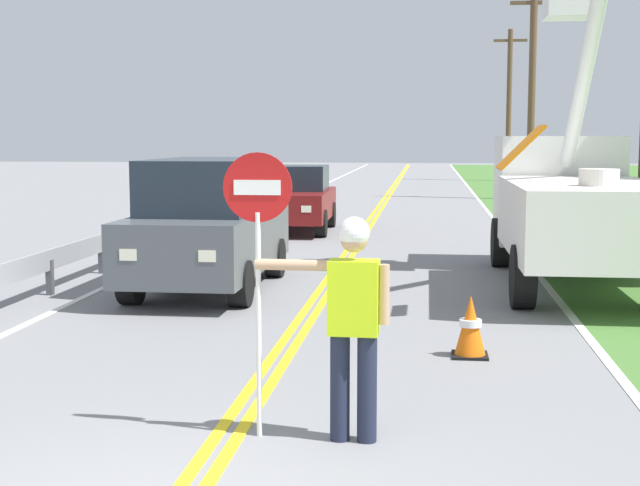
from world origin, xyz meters
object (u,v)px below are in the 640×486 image
at_px(stop_sign_paddle, 258,230).
at_px(utility_bucket_truck, 572,199).
at_px(utility_pole_far, 509,102).
at_px(utility_pole_mid, 532,90).
at_px(oncoming_sedan_second, 294,199).
at_px(oncoming_suv_nearest, 209,224).
at_px(flagger_worker, 352,314).
at_px(traffic_cone_lead, 470,327).

relative_size(stop_sign_paddle, utility_bucket_truck, 0.34).
bearing_deg(utility_bucket_truck, utility_pole_far, 86.82).
xyz_separation_m(utility_bucket_truck, utility_pole_mid, (1.55, 20.65, 2.84)).
bearing_deg(oncoming_sedan_second, utility_pole_far, 74.48).
distance_m(stop_sign_paddle, oncoming_sedan_second, 16.33).
bearing_deg(utility_pole_far, utility_pole_mid, -91.67).
distance_m(oncoming_suv_nearest, oncoming_sedan_second, 9.13).
xyz_separation_m(flagger_worker, utility_pole_mid, (4.55, 29.20, 3.20)).
bearing_deg(utility_pole_far, oncoming_sedan_second, -105.52).
relative_size(stop_sign_paddle, traffic_cone_lead, 3.33).
bearing_deg(stop_sign_paddle, traffic_cone_lead, 57.95).
xyz_separation_m(oncoming_suv_nearest, utility_pole_mid, (7.43, 22.12, 3.18)).
xyz_separation_m(flagger_worker, stop_sign_paddle, (-0.77, 0.03, 0.66)).
xyz_separation_m(utility_bucket_truck, utility_pole_far, (1.99, 35.81, 2.89)).
bearing_deg(utility_pole_mid, oncoming_suv_nearest, -108.57).
distance_m(utility_pole_far, traffic_cone_lead, 41.75).
xyz_separation_m(flagger_worker, oncoming_suv_nearest, (-2.88, 7.08, 0.01)).
height_order(utility_bucket_truck, utility_pole_mid, utility_pole_mid).
height_order(utility_pole_mid, traffic_cone_lead, utility_pole_mid).
xyz_separation_m(stop_sign_paddle, oncoming_sedan_second, (-2.06, 16.18, -0.88)).
height_order(utility_bucket_truck, traffic_cone_lead, utility_bucket_truck).
bearing_deg(utility_pole_mid, traffic_cone_lead, -97.53).
xyz_separation_m(stop_sign_paddle, utility_pole_far, (5.76, 44.34, 2.59)).
height_order(utility_pole_far, traffic_cone_lead, utility_pole_far).
xyz_separation_m(utility_bucket_truck, oncoming_sedan_second, (-5.83, 7.66, -0.57)).
height_order(flagger_worker, utility_bucket_truck, utility_bucket_truck).
bearing_deg(utility_pole_far, stop_sign_paddle, -97.40).
bearing_deg(utility_pole_mid, utility_bucket_truck, -94.29).
bearing_deg(flagger_worker, traffic_cone_lead, 70.09).
bearing_deg(utility_pole_mid, flagger_worker, -98.85).
relative_size(flagger_worker, stop_sign_paddle, 0.78).
xyz_separation_m(flagger_worker, oncoming_sedan_second, (-2.83, 16.21, -0.21)).
xyz_separation_m(oncoming_suv_nearest, utility_pole_far, (7.87, 37.29, 3.24)).
height_order(stop_sign_paddle, utility_pole_far, utility_pole_far).
xyz_separation_m(utility_pole_far, traffic_cone_lead, (-3.91, -41.38, -3.97)).
distance_m(flagger_worker, utility_pole_mid, 29.73).
height_order(utility_bucket_truck, oncoming_sedan_second, utility_bucket_truck).
bearing_deg(utility_pole_far, traffic_cone_lead, -95.39).
height_order(flagger_worker, oncoming_sedan_second, flagger_worker).
height_order(flagger_worker, traffic_cone_lead, flagger_worker).
bearing_deg(traffic_cone_lead, oncoming_suv_nearest, 134.11).
bearing_deg(oncoming_suv_nearest, utility_pole_mid, 71.43).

